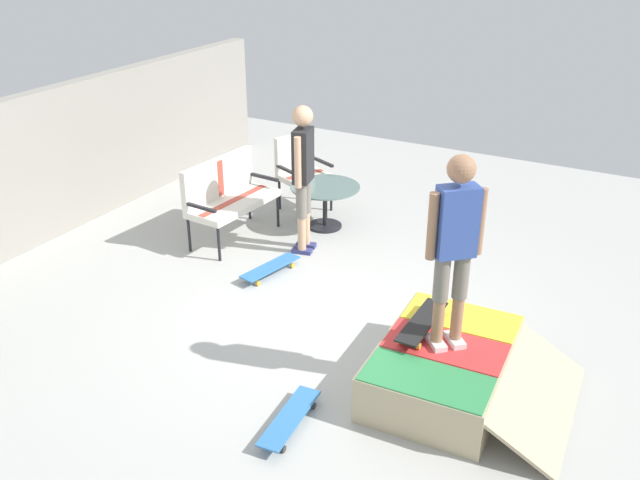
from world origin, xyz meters
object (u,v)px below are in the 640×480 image
object	(u,v)px
skate_ramp	(447,367)
skateboard_on_ramp	(422,322)
patio_bench	(226,191)
skateboard_by_bench	(270,268)
patio_chair_near_house	(300,166)
patio_table	(325,198)
person_skater	(455,240)
skateboard_spare	(290,418)
person_watching	(303,168)

from	to	relation	value
skate_ramp	skateboard_on_ramp	xyz separation A→B (m)	(0.12, 0.29, 0.30)
patio_bench	skateboard_by_bench	distance (m)	1.29
patio_chair_near_house	patio_table	bearing A→B (deg)	-124.59
skateboard_by_bench	person_skater	bearing A→B (deg)	-112.76
patio_bench	skateboard_on_ramp	distance (m)	3.52
person_skater	skateboard_spare	world-z (taller)	person_skater
skate_ramp	skateboard_spare	distance (m)	1.43
skate_ramp	skateboard_by_bench	bearing A→B (deg)	67.19
patio_chair_near_house	patio_table	size ratio (longest dim) A/B	1.13
person_watching	skateboard_by_bench	bearing A→B (deg)	178.31
skateboard_spare	skateboard_on_ramp	bearing A→B (deg)	-27.98
patio_bench	skate_ramp	bearing A→B (deg)	-115.33
patio_table	person_watching	world-z (taller)	person_watching
skateboard_spare	patio_bench	bearing A→B (deg)	42.96
patio_table	person_watching	size ratio (longest dim) A/B	0.50
person_watching	skate_ramp	bearing A→B (deg)	-125.90
patio_chair_near_house	skateboard_on_ramp	xyz separation A→B (m)	(-2.79, -2.86, -0.09)
person_skater	skateboard_by_bench	world-z (taller)	person_skater
patio_bench	person_watching	xyz separation A→B (m)	(0.12, -1.03, 0.45)
skateboard_spare	patio_table	bearing A→B (deg)	24.19
skateboard_by_bench	skateboard_on_ramp	bearing A→B (deg)	-112.97
patio_chair_near_house	skateboard_spare	bearing A→B (deg)	-150.95
skate_ramp	patio_bench	world-z (taller)	patio_bench
skateboard_spare	skateboard_on_ramp	world-z (taller)	skateboard_on_ramp
skate_ramp	person_skater	world-z (taller)	person_skater
person_skater	skateboard_spare	bearing A→B (deg)	141.11
patio_bench	person_skater	xyz separation A→B (m)	(-1.62, -3.43, 0.80)
skate_ramp	skateboard_spare	bearing A→B (deg)	139.36
person_skater	skateboard_by_bench	distance (m)	2.94
skateboard_by_bench	skateboard_spare	distance (m)	2.61
skate_ramp	person_watching	bearing A→B (deg)	54.10
skate_ramp	person_watching	xyz separation A→B (m)	(1.76, 2.44, 0.84)
patio_bench	skateboard_spare	bearing A→B (deg)	-137.04
skate_ramp	patio_chair_near_house	distance (m)	4.31
skateboard_spare	skateboard_on_ramp	distance (m)	1.43
skate_ramp	skateboard_spare	size ratio (longest dim) A/B	2.07
patio_chair_near_house	patio_table	distance (m)	0.78
skate_ramp	skateboard_by_bench	world-z (taller)	skate_ramp
skate_ramp	skateboard_on_ramp	world-z (taller)	skateboard_on_ramp
skate_ramp	person_watching	size ratio (longest dim) A/B	0.94
patio_bench	skateboard_spare	distance (m)	3.76
skateboard_spare	skateboard_on_ramp	size ratio (longest dim) A/B	1.02
patio_chair_near_house	skateboard_by_bench	size ratio (longest dim) A/B	1.24
patio_chair_near_house	skate_ramp	bearing A→B (deg)	-132.75
skate_ramp	skateboard_by_bench	distance (m)	2.67
person_watching	skateboard_on_ramp	xyz separation A→B (m)	(-1.65, -2.14, -0.54)
patio_table	person_skater	xyz separation A→B (m)	(-2.47, -2.49, 1.01)
patio_bench	patio_table	size ratio (longest dim) A/B	1.43
skateboard_on_ramp	person_skater	bearing A→B (deg)	-110.99
skateboard_on_ramp	patio_chair_near_house	bearing A→B (deg)	45.62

